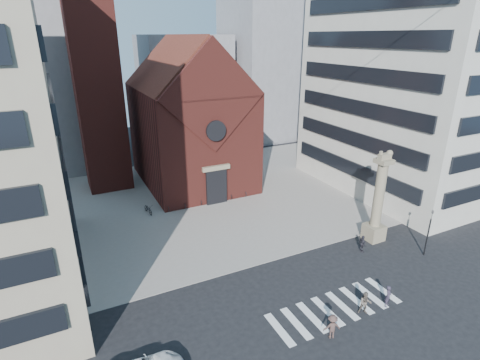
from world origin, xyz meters
name	(u,v)px	position (x,y,z in m)	size (l,w,h in m)	color
ground	(303,287)	(0.00, 0.00, 0.00)	(120.00, 120.00, 0.00)	black
piazza	(210,196)	(0.00, 19.00, 0.03)	(46.00, 30.00, 0.05)	gray
zebra_crossing	(335,308)	(0.55, -3.00, 0.01)	(10.20, 3.20, 0.01)	white
church	(190,120)	(0.00, 25.04, 7.98)	(12.00, 16.65, 18.00)	maroon
campanile	(93,56)	(-10.00, 28.00, 15.74)	(5.50, 5.50, 31.20)	maroon
building_right	(424,53)	(24.00, 12.00, 16.00)	(18.00, 22.00, 32.00)	beige
bg_block_left	(8,91)	(-20.00, 40.00, 11.00)	(16.00, 14.00, 22.00)	gray
bg_block_mid	(184,90)	(6.00, 45.00, 9.00)	(14.00, 12.00, 18.00)	gray
bg_block_right	(273,70)	(22.00, 42.00, 12.00)	(16.00, 14.00, 24.00)	gray
lion_column	(378,206)	(10.01, 3.00, 3.46)	(1.63, 1.60, 8.68)	gray
traffic_light	(428,232)	(12.00, -1.00, 2.29)	(0.13, 0.16, 4.30)	black
pedestrian_0	(388,296)	(4.01, -4.40, 0.82)	(0.60, 0.39, 1.65)	#2F2938
pedestrian_1	(365,303)	(2.04, -4.25, 0.85)	(0.82, 0.64, 1.69)	#5A5048
pedestrian_2	(362,244)	(7.47, 1.79, 0.80)	(0.93, 0.39, 1.59)	#2A2830
pedestrian_3	(332,327)	(-1.42, -5.00, 0.84)	(1.09, 0.62, 1.68)	#493430
scooter_0	(148,209)	(-7.59, 17.71, 0.56)	(0.67, 1.94, 1.02)	black
scooter_1	(165,205)	(-5.72, 17.71, 0.61)	(0.53, 1.88, 1.13)	black
scooter_2	(182,202)	(-3.86, 17.71, 0.56)	(0.67, 1.94, 1.02)	black
scooter_3	(198,199)	(-2.00, 17.71, 0.61)	(0.53, 1.88, 1.13)	black
scooter_4	(213,196)	(-0.13, 17.71, 0.56)	(0.67, 1.94, 1.02)	black
scooter_5	(228,193)	(1.73, 17.71, 0.61)	(0.53, 1.88, 1.13)	black
scooter_6	(242,191)	(3.60, 17.71, 0.56)	(0.67, 1.94, 1.02)	black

